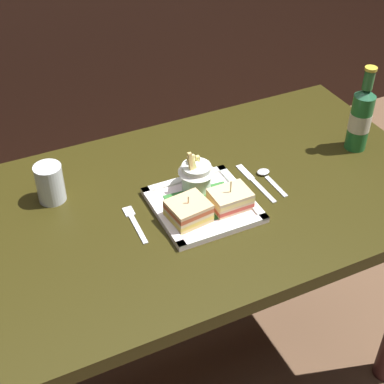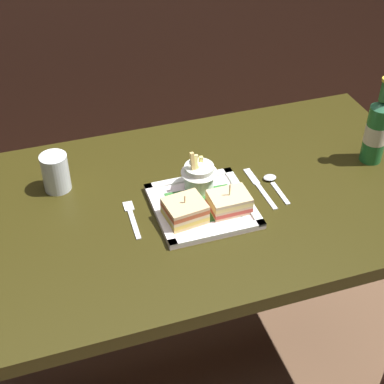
% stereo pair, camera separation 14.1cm
% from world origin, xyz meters
% --- Properties ---
extents(ground_plane, '(6.00, 6.00, 0.00)m').
position_xyz_m(ground_plane, '(0.00, 0.00, 0.00)').
color(ground_plane, brown).
extents(dining_table, '(1.37, 0.73, 0.75)m').
position_xyz_m(dining_table, '(0.00, 0.00, 0.61)').
color(dining_table, '#2D280C').
rests_on(dining_table, ground_plane).
extents(square_plate, '(0.24, 0.24, 0.02)m').
position_xyz_m(square_plate, '(0.04, -0.04, 0.75)').
color(square_plate, white).
rests_on(square_plate, dining_table).
extents(sandwich_half_left, '(0.10, 0.09, 0.07)m').
position_xyz_m(sandwich_half_left, '(-0.02, -0.08, 0.78)').
color(sandwich_half_left, '#E1C27D').
rests_on(sandwich_half_left, square_plate).
extents(sandwich_half_right, '(0.10, 0.08, 0.08)m').
position_xyz_m(sandwich_half_right, '(0.10, -0.08, 0.78)').
color(sandwich_half_right, '#E4B586').
rests_on(sandwich_half_right, square_plate).
extents(fries_cup, '(0.09, 0.09, 0.12)m').
position_xyz_m(fries_cup, '(0.05, 0.02, 0.80)').
color(fries_cup, silver).
rests_on(fries_cup, square_plate).
extents(beer_bottle, '(0.06, 0.06, 0.25)m').
position_xyz_m(beer_bottle, '(0.55, 0.01, 0.84)').
color(beer_bottle, '#226E31').
rests_on(beer_bottle, dining_table).
extents(water_glass, '(0.07, 0.07, 0.10)m').
position_xyz_m(water_glass, '(-0.29, 0.15, 0.79)').
color(water_glass, silver).
rests_on(water_glass, dining_table).
extents(fork, '(0.03, 0.14, 0.00)m').
position_xyz_m(fork, '(-0.14, -0.02, 0.75)').
color(fork, silver).
rests_on(fork, dining_table).
extents(knife, '(0.02, 0.18, 0.00)m').
position_xyz_m(knife, '(0.21, -0.01, 0.75)').
color(knife, silver).
rests_on(knife, dining_table).
extents(spoon, '(0.03, 0.13, 0.01)m').
position_xyz_m(spoon, '(0.25, -0.00, 0.75)').
color(spoon, silver).
rests_on(spoon, dining_table).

